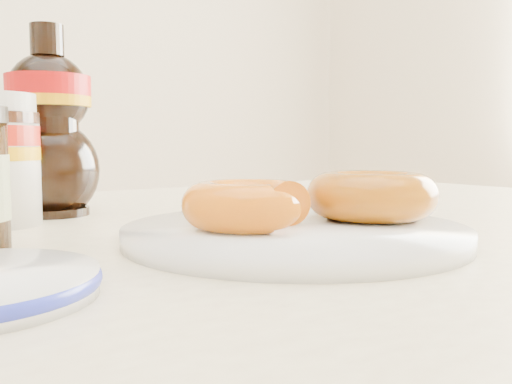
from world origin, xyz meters
TOP-DOWN VIEW (x-y plane):
  - dining_table at (0.00, 0.10)m, footprint 1.40×0.90m
  - plate at (0.07, 0.02)m, footprint 0.26×0.26m
  - donut_bitten at (0.03, 0.03)m, footprint 0.13×0.13m
  - donut_whole at (0.15, 0.02)m, footprint 0.14×0.14m
  - syrup_bottle at (-0.03, 0.30)m, footprint 0.11×0.10m

SIDE VIEW (x-z plane):
  - dining_table at x=0.00m, z-range 0.29..1.04m
  - plate at x=0.07m, z-range 0.75..0.76m
  - donut_bitten at x=0.03m, z-range 0.76..0.80m
  - donut_whole at x=0.15m, z-range 0.76..0.80m
  - syrup_bottle at x=-0.03m, z-range 0.75..0.95m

